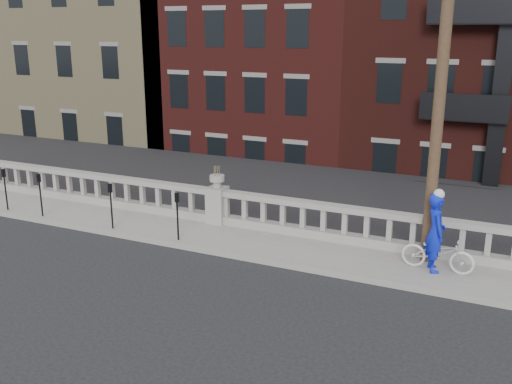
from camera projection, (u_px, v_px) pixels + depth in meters
ground at (140, 275)px, 13.90m from camera, size 120.00×120.00×0.00m
sidewalk at (202, 234)px, 16.49m from camera, size 32.00×2.20×0.15m
balustrade at (218, 207)px, 17.17m from camera, size 28.00×0.34×1.03m
planter_pedestal at (217, 201)px, 17.11m from camera, size 0.55×0.55×1.76m
lower_level at (384, 86)px, 33.03m from camera, size 80.00×44.00×20.80m
utility_pole at (443, 54)px, 13.08m from camera, size 1.60×0.28×10.00m
parking_meter_b at (5, 185)px, 18.26m from camera, size 0.10×0.09×1.36m
parking_meter_c at (40, 190)px, 17.65m from camera, size 0.10×0.09×1.36m
parking_meter_d at (111, 201)px, 16.53m from camera, size 0.10×0.09×1.36m
parking_meter_e at (177, 211)px, 15.61m from camera, size 0.10×0.09×1.36m
bicycle at (438, 253)px, 13.73m from camera, size 1.74×0.65×0.90m
cyclist at (435, 232)px, 13.59m from camera, size 0.69×0.83×1.93m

